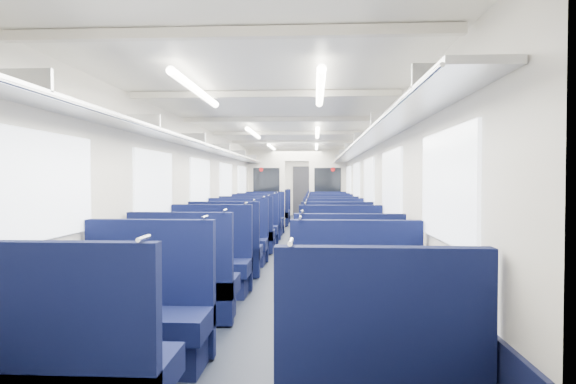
% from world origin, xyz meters
% --- Properties ---
extents(floor, '(2.80, 18.00, 0.01)m').
position_xyz_m(floor, '(0.00, 0.00, 0.00)').
color(floor, black).
rests_on(floor, ground).
extents(ceiling, '(2.80, 18.00, 0.01)m').
position_xyz_m(ceiling, '(0.00, 0.00, 2.35)').
color(ceiling, white).
rests_on(ceiling, wall_left).
extents(wall_left, '(0.02, 18.00, 2.35)m').
position_xyz_m(wall_left, '(-1.40, 0.00, 1.18)').
color(wall_left, beige).
rests_on(wall_left, floor).
extents(dado_left, '(0.03, 17.90, 0.70)m').
position_xyz_m(dado_left, '(-1.39, 0.00, 0.35)').
color(dado_left, black).
rests_on(dado_left, floor).
extents(wall_right, '(0.02, 18.00, 2.35)m').
position_xyz_m(wall_right, '(1.40, 0.00, 1.18)').
color(wall_right, beige).
rests_on(wall_right, floor).
extents(dado_right, '(0.03, 17.90, 0.70)m').
position_xyz_m(dado_right, '(1.39, 0.00, 0.35)').
color(dado_right, black).
rests_on(dado_right, floor).
extents(wall_far, '(2.80, 0.02, 2.35)m').
position_xyz_m(wall_far, '(0.00, 9.00, 1.18)').
color(wall_far, beige).
rests_on(wall_far, floor).
extents(luggage_rack_left, '(0.36, 17.40, 0.18)m').
position_xyz_m(luggage_rack_left, '(-1.21, 0.00, 1.97)').
color(luggage_rack_left, '#B2B5BA').
rests_on(luggage_rack_left, wall_left).
extents(luggage_rack_right, '(0.36, 17.40, 0.18)m').
position_xyz_m(luggage_rack_right, '(1.21, 0.00, 1.97)').
color(luggage_rack_right, '#B2B5BA').
rests_on(luggage_rack_right, wall_right).
extents(windows, '(2.78, 15.60, 0.75)m').
position_xyz_m(windows, '(0.00, -0.46, 1.42)').
color(windows, white).
rests_on(windows, wall_left).
extents(ceiling_fittings, '(2.70, 16.06, 0.11)m').
position_xyz_m(ceiling_fittings, '(0.00, -0.26, 2.29)').
color(ceiling_fittings, beige).
rests_on(ceiling_fittings, ceiling).
extents(end_door, '(0.75, 0.06, 2.00)m').
position_xyz_m(end_door, '(0.00, 8.94, 1.00)').
color(end_door, black).
rests_on(end_door, floor).
extents(bulkhead, '(2.80, 0.10, 2.35)m').
position_xyz_m(bulkhead, '(-0.00, 3.03, 1.23)').
color(bulkhead, beige).
rests_on(bulkhead, floor).
extents(seat_0, '(1.05, 0.58, 1.17)m').
position_xyz_m(seat_0, '(-0.83, -8.19, 0.36)').
color(seat_0, '#0C1239').
rests_on(seat_0, floor).
extents(seat_2, '(1.05, 0.58, 1.17)m').
position_xyz_m(seat_2, '(-0.83, -7.10, 0.36)').
color(seat_2, '#0C1239').
rests_on(seat_2, floor).
extents(seat_3, '(1.05, 0.58, 1.17)m').
position_xyz_m(seat_3, '(0.83, -7.06, 0.36)').
color(seat_3, '#0C1239').
rests_on(seat_3, floor).
extents(seat_4, '(1.05, 0.58, 1.17)m').
position_xyz_m(seat_4, '(-0.83, -5.93, 0.36)').
color(seat_4, '#0C1239').
rests_on(seat_4, floor).
extents(seat_5, '(1.05, 0.58, 1.17)m').
position_xyz_m(seat_5, '(0.83, -6.06, 0.36)').
color(seat_5, '#0C1239').
rests_on(seat_5, floor).
extents(seat_6, '(1.05, 0.58, 1.17)m').
position_xyz_m(seat_6, '(-0.83, -4.74, 0.36)').
color(seat_6, '#0C1239').
rests_on(seat_6, floor).
extents(seat_7, '(1.05, 0.58, 1.17)m').
position_xyz_m(seat_7, '(0.83, -4.81, 0.36)').
color(seat_7, '#0C1239').
rests_on(seat_7, floor).
extents(seat_8, '(1.05, 0.58, 1.17)m').
position_xyz_m(seat_8, '(-0.83, -3.62, 0.36)').
color(seat_8, '#0C1239').
rests_on(seat_8, floor).
extents(seat_9, '(1.05, 0.58, 1.17)m').
position_xyz_m(seat_9, '(0.83, -3.61, 0.36)').
color(seat_9, '#0C1239').
rests_on(seat_9, floor).
extents(seat_10, '(1.05, 0.58, 1.17)m').
position_xyz_m(seat_10, '(-0.83, -2.56, 0.36)').
color(seat_10, '#0C1239').
rests_on(seat_10, floor).
extents(seat_11, '(1.05, 0.58, 1.17)m').
position_xyz_m(seat_11, '(0.83, -2.51, 0.36)').
color(seat_11, '#0C1239').
rests_on(seat_11, floor).
extents(seat_12, '(1.05, 0.58, 1.17)m').
position_xyz_m(seat_12, '(-0.83, -1.31, 0.36)').
color(seat_12, '#0C1239').
rests_on(seat_12, floor).
extents(seat_13, '(1.05, 0.58, 1.17)m').
position_xyz_m(seat_13, '(0.83, -1.29, 0.36)').
color(seat_13, '#0C1239').
rests_on(seat_13, floor).
extents(seat_14, '(1.05, 0.58, 1.17)m').
position_xyz_m(seat_14, '(-0.83, -0.18, 0.36)').
color(seat_14, '#0C1239').
rests_on(seat_14, floor).
extents(seat_15, '(1.05, 0.58, 1.17)m').
position_xyz_m(seat_15, '(0.83, -0.15, 0.36)').
color(seat_15, '#0C1239').
rests_on(seat_15, floor).
extents(seat_16, '(1.05, 0.58, 1.17)m').
position_xyz_m(seat_16, '(-0.83, 0.88, 0.36)').
color(seat_16, '#0C1239').
rests_on(seat_16, floor).
extents(seat_17, '(1.05, 0.58, 1.17)m').
position_xyz_m(seat_17, '(0.83, 1.01, 0.36)').
color(seat_17, '#0C1239').
rests_on(seat_17, floor).
extents(seat_18, '(1.05, 0.58, 1.17)m').
position_xyz_m(seat_18, '(-0.83, 2.00, 0.36)').
color(seat_18, '#0C1239').
rests_on(seat_18, floor).
extents(seat_19, '(1.05, 0.58, 1.17)m').
position_xyz_m(seat_19, '(0.83, 2.05, 0.36)').
color(seat_19, '#0C1239').
rests_on(seat_19, floor).
extents(seat_20, '(1.05, 0.58, 1.17)m').
position_xyz_m(seat_20, '(-0.83, 4.20, 0.36)').
color(seat_20, '#0C1239').
rests_on(seat_20, floor).
extents(seat_21, '(1.05, 0.58, 1.17)m').
position_xyz_m(seat_21, '(0.83, 4.14, 0.36)').
color(seat_21, '#0C1239').
rests_on(seat_21, floor).
extents(seat_22, '(1.05, 0.58, 1.17)m').
position_xyz_m(seat_22, '(-0.83, 5.32, 0.36)').
color(seat_22, '#0C1239').
rests_on(seat_22, floor).
extents(seat_23, '(1.05, 0.58, 1.17)m').
position_xyz_m(seat_23, '(0.83, 5.31, 0.36)').
color(seat_23, '#0C1239').
rests_on(seat_23, floor).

